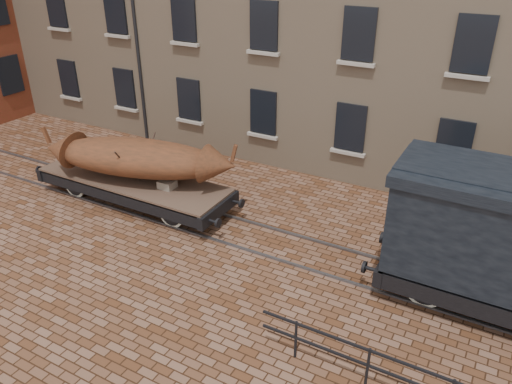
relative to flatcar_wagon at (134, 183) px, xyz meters
The scene contains 4 objects.
ground 4.91m from the flatcar_wagon, ahead, with size 90.00×90.00×0.00m, color #4E2B18.
rail_track 4.91m from the flatcar_wagon, ahead, with size 30.00×1.52×0.06m.
flatcar_wagon is the anchor object (origin of this frame).
iron_boat 1.07m from the flatcar_wagon, ahead, with size 6.76×3.36×1.62m.
Camera 1 is at (6.16, -11.29, 8.29)m, focal length 35.00 mm.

